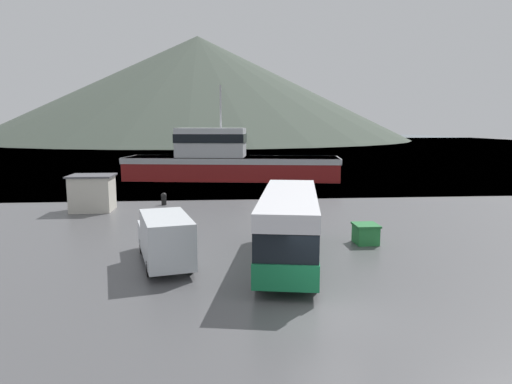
{
  "coord_description": "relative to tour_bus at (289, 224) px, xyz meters",
  "views": [
    {
      "loc": [
        -3.72,
        -14.42,
        6.41
      ],
      "look_at": [
        -1.17,
        15.09,
        2.0
      ],
      "focal_mm": 32.0,
      "sensor_mm": 36.0,
      "label": 1
    }
  ],
  "objects": [
    {
      "name": "tour_bus",
      "position": [
        0.0,
        0.0,
        0.0
      ],
      "size": [
        4.28,
        10.47,
        3.27
      ],
      "rotation": [
        0.0,
        0.0,
        -0.18
      ],
      "color": "#146B3D",
      "rests_on": "ground"
    },
    {
      "name": "dock_kiosk",
      "position": [
        -12.57,
        13.94,
        -0.47
      ],
      "size": [
        3.21,
        2.72,
        2.7
      ],
      "color": "beige",
      "rests_on": "ground"
    },
    {
      "name": "storage_bin",
      "position": [
        4.68,
        2.97,
        -1.29
      ],
      "size": [
        1.28,
        1.42,
        1.07
      ],
      "color": "#287F3D",
      "rests_on": "ground"
    },
    {
      "name": "ground_plane",
      "position": [
        0.4,
        -6.09,
        -1.84
      ],
      "size": [
        400.0,
        400.0,
        0.0
      ],
      "primitive_type": "plane",
      "color": "#4C4C4F"
    },
    {
      "name": "water_surface",
      "position": [
        0.4,
        138.01,
        -1.84
      ],
      "size": [
        240.0,
        240.0,
        0.0
      ],
      "primitive_type": "plane",
      "color": "slate",
      "rests_on": "ground"
    },
    {
      "name": "fishing_boat",
      "position": [
        -2.09,
        32.73,
        0.35
      ],
      "size": [
        25.37,
        9.52,
        10.83
      ],
      "rotation": [
        0.0,
        0.0,
        4.56
      ],
      "color": "maroon",
      "rests_on": "water_surface"
    },
    {
      "name": "delivery_van",
      "position": [
        -5.74,
        0.17,
        -0.58
      ],
      "size": [
        3.32,
        6.33,
        2.37
      ],
      "rotation": [
        0.0,
        0.0,
        0.24
      ],
      "color": "silver",
      "rests_on": "ground"
    },
    {
      "name": "mooring_bollard",
      "position": [
        -7.58,
        16.02,
        -1.31
      ],
      "size": [
        0.45,
        0.45,
        0.98
      ],
      "color": "black",
      "rests_on": "ground"
    },
    {
      "name": "small_boat",
      "position": [
        -9.43,
        41.41,
        -1.4
      ],
      "size": [
        7.53,
        5.75,
        0.88
      ],
      "rotation": [
        0.0,
        0.0,
        2.14
      ],
      "color": "black",
      "rests_on": "water_surface"
    },
    {
      "name": "hill_backdrop",
      "position": [
        -11.02,
        186.26,
        20.33
      ],
      "size": [
        180.71,
        180.71,
        44.33
      ],
      "primitive_type": "cone",
      "color": "#424C42",
      "rests_on": "ground"
    }
  ]
}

